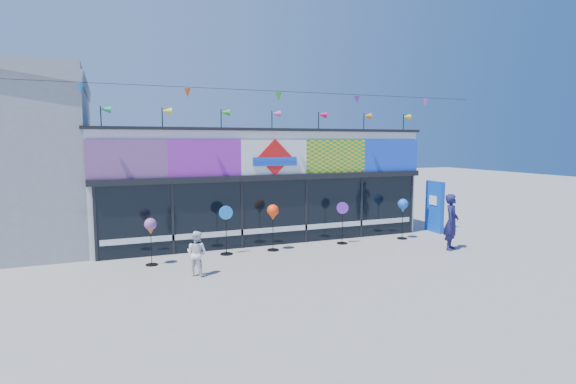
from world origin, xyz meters
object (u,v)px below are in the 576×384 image
spinner_4 (403,207)px  child (197,253)px  spinner_0 (151,228)px  spinner_2 (273,214)px  spinner_3 (342,222)px  blue_sign (435,207)px  adult_man (451,222)px  spinner_1 (226,229)px

spinner_4 → child: bearing=-167.6°
spinner_0 → spinner_2: bearing=5.3°
spinner_0 → spinner_3: 6.61m
blue_sign → adult_man: (-1.50, -2.64, -0.09)m
spinner_3 → adult_man: size_ratio=0.80×
adult_man → blue_sign: bearing=20.5°
adult_man → child: (-8.52, 0.24, -0.33)m
spinner_3 → adult_man: adult_man is taller
spinner_1 → adult_man: 7.53m
blue_sign → spinner_3: blue_sign is taller
spinner_1 → spinner_3: 4.23m
spinner_3 → spinner_1: bearing=179.6°
spinner_1 → adult_man: adult_man is taller
spinner_4 → adult_man: bearing=-76.0°
child → spinner_4: bearing=-125.9°
adult_man → spinner_2: bearing=119.5°
blue_sign → adult_man: blue_sign is taller
spinner_4 → child: spinner_4 is taller
spinner_1 → spinner_0: bearing=-169.9°
spinner_0 → spinner_3: size_ratio=0.94×
spinner_2 → child: size_ratio=1.26×
blue_sign → spinner_0: size_ratio=1.46×
spinner_1 → spinner_4: spinner_1 is taller
child → spinner_1: bearing=-82.5°
blue_sign → spinner_4: (-2.00, -0.63, 0.18)m
spinner_3 → spinner_4: (2.48, -0.13, 0.42)m
spinner_2 → spinner_3: bearing=0.5°
spinner_0 → spinner_3: (6.59, 0.39, -0.33)m
spinner_3 → child: size_ratio=1.22×
spinner_2 → spinner_1: bearing=178.1°
blue_sign → spinner_4: 2.11m
spinner_2 → spinner_4: 5.13m
blue_sign → spinner_2: 7.15m
spinner_2 → spinner_3: spinner_2 is taller
blue_sign → spinner_4: bearing=-159.0°
blue_sign → adult_man: 3.04m
spinner_4 → spinner_0: bearing=-178.4°
spinner_1 → child: (-1.31, -1.93, -0.23)m
spinner_4 → adult_man: (0.50, -2.01, -0.27)m
spinner_1 → spinner_2: 1.64m
blue_sign → spinner_2: size_ratio=1.32×
spinner_2 → adult_man: 6.02m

